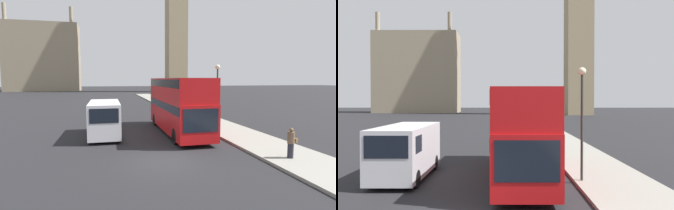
{
  "view_description": "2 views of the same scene",
  "coord_description": "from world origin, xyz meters",
  "views": [
    {
      "loc": [
        -2.8,
        -12.87,
        4.21
      ],
      "look_at": [
        1.46,
        5.4,
        2.37
      ],
      "focal_mm": 28.0,
      "sensor_mm": 36.0,
      "label": 1
    },
    {
      "loc": [
        1.87,
        -9.31,
        3.84
      ],
      "look_at": [
        1.93,
        14.92,
        3.45
      ],
      "focal_mm": 35.0,
      "sensor_mm": 36.0,
      "label": 2
    }
  ],
  "objects": [
    {
      "name": "building_block_distant",
      "position": [
        -24.66,
        89.23,
        11.92
      ],
      "size": [
        24.38,
        10.1,
        29.0
      ],
      "color": "gray",
      "rests_on": "ground_plane"
    },
    {
      "name": "red_double_decker_bus",
      "position": [
        2.59,
        6.93,
        2.41
      ],
      "size": [
        2.57,
        10.57,
        4.3
      ],
      "color": "#B71114",
      "rests_on": "ground_plane"
    },
    {
      "name": "white_van",
      "position": [
        -3.02,
        6.66,
        1.38
      ],
      "size": [
        2.17,
        5.56,
        2.56
      ],
      "color": "silver",
      "rests_on": "ground_plane"
    },
    {
      "name": "street_lamp",
      "position": [
        5.35,
        5.61,
        3.59
      ],
      "size": [
        0.36,
        0.36,
        5.17
      ],
      "color": "#2D332D",
      "rests_on": "sidewalk_strip"
    }
  ]
}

